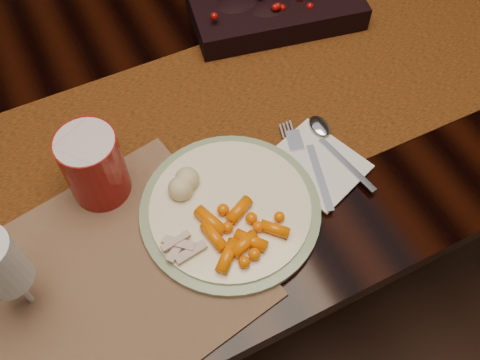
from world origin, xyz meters
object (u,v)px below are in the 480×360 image
placemat_main (82,297)px  wine_glass (9,277)px  red_cup (94,166)px  centerpiece (276,4)px  mashed_potatoes (194,183)px  napkin (317,164)px  turkey_shreds (187,244)px  dining_table (179,187)px  dinner_plate (230,209)px  baby_carrots (240,227)px

placemat_main → wine_glass: wine_glass is taller
red_cup → centerpiece: bearing=27.6°
mashed_potatoes → red_cup: red_cup is taller
wine_glass → centerpiece: bearing=31.4°
mashed_potatoes → napkin: bearing=-9.9°
placemat_main → red_cup: (0.08, 0.15, 0.06)m
turkey_shreds → wine_glass: (-0.22, 0.03, 0.06)m
placemat_main → mashed_potatoes: bearing=10.3°
dining_table → wine_glass: wine_glass is taller
placemat_main → napkin: (0.40, 0.04, 0.00)m
dinner_plate → placemat_main: bearing=-173.3°
centerpiece → baby_carrots: (-0.27, -0.39, -0.01)m
napkin → red_cup: bearing=141.2°
red_cup → wine_glass: 0.20m
baby_carrots → napkin: bearing=18.9°
placemat_main → red_cup: size_ratio=3.77×
red_cup → dining_table: bearing=47.5°
dining_table → napkin: napkin is taller
dining_table → wine_glass: size_ratio=10.37×
centerpiece → mashed_potatoes: size_ratio=4.09×
dining_table → napkin: bearing=-62.1°
dining_table → mashed_potatoes: size_ratio=23.09×
turkey_shreds → napkin: bearing=10.7°
red_cup → placemat_main: bearing=-118.2°
turkey_shreds → dining_table: bearing=75.3°
turkey_shreds → wine_glass: size_ratio=0.42×
centerpiece → turkey_shreds: centerpiece is taller
centerpiece → mashed_potatoes: 0.43m
baby_carrots → mashed_potatoes: mashed_potatoes is taller
mashed_potatoes → napkin: size_ratio=0.56×
dining_table → dinner_plate: bearing=-91.2°
baby_carrots → napkin: size_ratio=0.78×
dinner_plate → wine_glass: size_ratio=1.57×
dining_table → placemat_main: bearing=-126.5°
napkin → red_cup: red_cup is taller
baby_carrots → wine_glass: 0.31m
napkin → dinner_plate: bearing=165.7°
mashed_potatoes → wine_glass: 0.28m
baby_carrots → centerpiece: bearing=55.2°
red_cup → dinner_plate: bearing=-38.6°
baby_carrots → mashed_potatoes: size_ratio=1.38×
placemat_main → dining_table: bearing=43.1°
mashed_potatoes → turkey_shreds: size_ratio=1.06×
placemat_main → red_cup: 0.19m
baby_carrots → mashed_potatoes: (-0.03, 0.09, 0.01)m
centerpiece → placemat_main: (-0.51, -0.38, -0.03)m
dinner_plate → baby_carrots: baby_carrots is taller
centerpiece → dinner_plate: 0.44m
baby_carrots → wine_glass: bearing=172.3°
dinner_plate → baby_carrots: 0.05m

